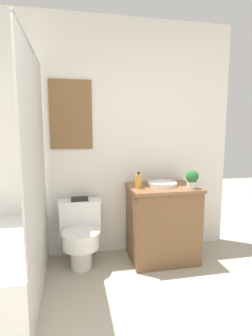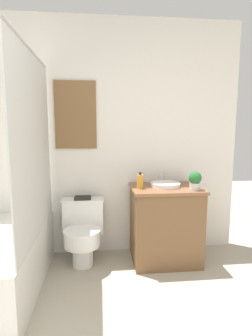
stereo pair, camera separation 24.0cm
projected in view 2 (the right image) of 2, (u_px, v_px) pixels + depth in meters
wall_back at (94, 139)px, 2.81m from camera, size 3.15×0.07×2.50m
shower_area at (5, 257)px, 2.20m from camera, size 0.62×1.31×1.98m
toilet at (83, 230)px, 2.66m from camera, size 0.44×0.49×0.64m
vanity at (165, 224)px, 2.70m from camera, size 0.70×0.54×0.78m
sink at (165, 185)px, 2.66m from camera, size 0.30×0.34×0.13m
soap_bottle at (140, 181)px, 2.57m from camera, size 0.06×0.06×0.16m
potted_plant at (195, 180)px, 2.50m from camera, size 0.12×0.12×0.18m
book_on_tank at (83, 198)px, 2.73m from camera, size 0.17×0.13×0.02m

